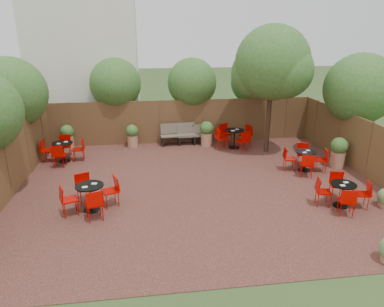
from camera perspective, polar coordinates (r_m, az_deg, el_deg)
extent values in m
plane|color=#354F23|center=(11.84, 1.23, -5.33)|extent=(80.00, 80.00, 0.00)
cube|color=#331B15|center=(11.84, 1.23, -5.28)|extent=(12.00, 10.00, 0.02)
cube|color=#502F1D|center=(16.21, -1.47, 5.27)|extent=(12.00, 0.08, 2.00)
cube|color=#502F1D|center=(12.13, -28.01, -1.99)|extent=(0.08, 10.00, 2.00)
cube|color=#502F1D|center=(13.70, 26.91, 0.46)|extent=(0.08, 10.00, 2.00)
cube|color=silver|center=(18.86, -16.89, 15.70)|extent=(5.00, 4.00, 8.00)
sphere|color=#2F5B1D|center=(14.64, -27.52, 8.75)|extent=(2.64, 2.64, 2.64)
sphere|color=#2F5B1D|center=(16.53, -12.39, 11.09)|extent=(2.31, 2.31, 2.31)
sphere|color=#2F5B1D|center=(16.53, 0.00, 11.49)|extent=(2.27, 2.27, 2.27)
sphere|color=#2F5B1D|center=(17.38, 9.96, 11.48)|extent=(2.16, 2.16, 2.16)
sphere|color=#2F5B1D|center=(15.25, 25.71, 9.49)|extent=(2.75, 2.75, 2.75)
cylinder|color=black|center=(14.93, 12.50, 7.48)|extent=(0.23, 0.23, 3.94)
sphere|color=#2F5B1D|center=(14.68, 13.01, 14.25)|extent=(2.98, 2.98, 2.98)
sphere|color=#2F5B1D|center=(14.94, 10.50, 12.83)|extent=(2.09, 2.09, 2.09)
sphere|color=#2F5B1D|center=(14.48, 15.00, 12.93)|extent=(2.18, 2.18, 2.18)
cube|color=brown|center=(15.97, 0.10, 2.92)|extent=(1.42, 0.46, 0.05)
cube|color=brown|center=(16.08, 0.01, 3.97)|extent=(1.41, 0.15, 0.42)
cube|color=black|center=(15.96, -2.17, 2.08)|extent=(0.07, 0.42, 0.38)
cube|color=black|center=(16.13, 2.35, 2.26)|extent=(0.07, 0.42, 0.38)
cube|color=brown|center=(15.89, -2.29, 2.99)|extent=(1.61, 0.60, 0.05)
cube|color=brown|center=(16.01, -2.38, 4.17)|extent=(1.58, 0.25, 0.48)
cube|color=black|center=(15.91, -4.85, 2.05)|extent=(0.10, 0.48, 0.42)
cube|color=black|center=(16.03, 0.26, 2.26)|extent=(0.10, 0.48, 0.42)
cylinder|color=black|center=(14.85, -20.09, -1.17)|extent=(0.46, 0.46, 0.03)
cylinder|color=black|center=(14.73, -20.26, 0.19)|extent=(0.05, 0.05, 0.74)
cylinder|color=black|center=(14.62, -20.43, 1.60)|extent=(0.80, 0.80, 0.03)
cube|color=white|center=(14.66, -19.89, 1.81)|extent=(0.16, 0.12, 0.02)
cube|color=white|center=(14.52, -20.95, 1.51)|extent=(0.16, 0.12, 0.02)
cylinder|color=black|center=(10.71, -16.03, -8.76)|extent=(0.46, 0.46, 0.03)
cylinder|color=black|center=(10.54, -16.21, -6.96)|extent=(0.05, 0.05, 0.74)
cylinder|color=black|center=(10.38, -16.41, -5.08)|extent=(0.80, 0.80, 0.03)
cube|color=white|center=(10.43, -15.67, -4.75)|extent=(0.18, 0.16, 0.02)
cube|color=white|center=(10.28, -17.10, -5.27)|extent=(0.18, 0.16, 0.02)
cylinder|color=black|center=(11.40, 23.04, -7.83)|extent=(0.43, 0.43, 0.03)
cylinder|color=black|center=(11.26, 23.27, -6.26)|extent=(0.05, 0.05, 0.68)
cylinder|color=black|center=(11.12, 23.51, -4.63)|extent=(0.74, 0.74, 0.03)
cube|color=white|center=(11.23, 23.84, -4.32)|extent=(0.16, 0.14, 0.01)
cube|color=white|center=(10.97, 23.39, -4.81)|extent=(0.16, 0.14, 0.01)
cylinder|color=black|center=(13.71, 17.78, -2.59)|extent=(0.45, 0.45, 0.03)
cylinder|color=black|center=(13.59, 17.93, -1.19)|extent=(0.05, 0.05, 0.71)
cylinder|color=black|center=(13.47, 18.09, 0.26)|extent=(0.77, 0.77, 0.03)
cube|color=white|center=(13.59, 18.42, 0.49)|extent=(0.16, 0.13, 0.02)
cube|color=white|center=(13.32, 17.93, 0.17)|extent=(0.16, 0.13, 0.02)
cylinder|color=black|center=(15.71, 6.86, 1.02)|extent=(0.48, 0.48, 0.03)
cylinder|color=black|center=(15.60, 6.91, 2.38)|extent=(0.05, 0.05, 0.77)
cylinder|color=black|center=(15.49, 6.97, 3.77)|extent=(0.83, 0.83, 0.03)
cube|color=white|center=(15.60, 7.37, 3.96)|extent=(0.18, 0.15, 0.02)
cube|color=white|center=(15.33, 6.70, 3.72)|extent=(0.18, 0.15, 0.02)
cylinder|color=#9E6A4F|center=(15.89, -9.68, 2.02)|extent=(0.46, 0.46, 0.53)
sphere|color=#2F5B1D|center=(15.76, -9.77, 3.66)|extent=(0.55, 0.55, 0.55)
cylinder|color=#9E6A4F|center=(15.86, 2.37, 2.35)|extent=(0.51, 0.51, 0.58)
sphere|color=#2F5B1D|center=(15.72, 2.39, 4.16)|extent=(0.61, 0.61, 0.61)
cylinder|color=#9E6A4F|center=(16.39, -19.56, 1.74)|extent=(0.48, 0.48, 0.55)
sphere|color=#2F5B1D|center=(16.25, -19.75, 3.40)|extent=(0.58, 0.58, 0.58)
cylinder|color=#9E6A4F|center=(14.42, 22.63, -0.88)|extent=(0.53, 0.53, 0.61)
sphere|color=#2F5B1D|center=(14.26, 22.91, 1.16)|extent=(0.64, 0.64, 0.64)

